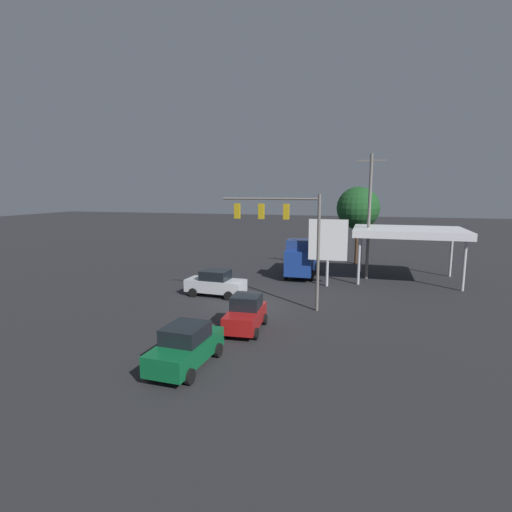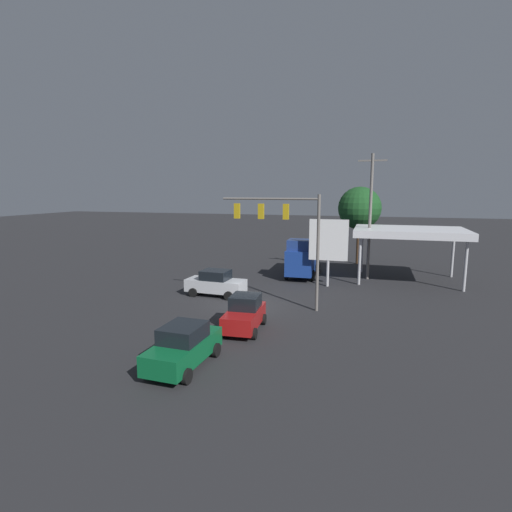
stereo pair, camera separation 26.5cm
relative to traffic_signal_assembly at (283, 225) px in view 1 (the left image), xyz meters
name	(u,v)px [view 1 (the left image)]	position (x,y,z in m)	size (l,w,h in m)	color
ground_plane	(248,306)	(2.35, 0.26, -5.59)	(200.00, 200.00, 0.00)	#262628
traffic_signal_assembly	(283,225)	(0.00, 0.00, 0.00)	(6.53, 0.43, 7.56)	slate
utility_pole	(369,214)	(-5.30, -10.82, 0.15)	(2.40, 0.26, 10.91)	slate
gas_station_canopy	(408,232)	(-8.64, -11.13, -1.38)	(9.16, 6.74, 4.57)	silver
price_sign	(328,241)	(-2.21, -7.02, -1.88)	(3.12, 0.27, 5.50)	#B7B7BC
sedan_waiting	(186,346)	(2.18, 10.11, -4.64)	(2.20, 4.47, 1.93)	#0C592D
sedan_far	(216,283)	(5.48, -1.68, -4.64)	(4.48, 2.23, 1.93)	silver
hatchback_crossing	(246,314)	(1.07, 4.82, -4.65)	(2.15, 3.90, 1.97)	maroon
delivery_truck	(302,257)	(0.45, -10.59, -3.90)	(2.71, 6.86, 3.58)	navy
street_tree	(358,208)	(-4.12, -18.12, 0.34)	(4.47, 4.47, 8.19)	#4C331E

